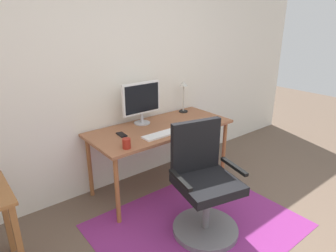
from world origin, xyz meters
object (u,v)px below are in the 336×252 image
monitor (141,100)px  office_chair (204,190)px  computer_mouse (185,126)px  desk_lamp (184,91)px  desk (161,132)px  keyboard (162,134)px  cell_phone (122,135)px  coffee_cup (127,143)px

monitor → office_chair: (-0.07, -1.06, -0.59)m
computer_mouse → office_chair: bearing=-118.9°
desk_lamp → office_chair: 1.44m
computer_mouse → monitor: bearing=126.1°
desk → desk_lamp: bearing=24.5°
keyboard → cell_phone: 0.41m
desk → coffee_cup: size_ratio=17.04×
keyboard → cell_phone: bearing=141.5°
monitor → computer_mouse: monitor is taller
coffee_cup → office_chair: size_ratio=0.09×
keyboard → cell_phone: size_ratio=3.07×
desk → office_chair: bearing=-101.5°
desk → desk_lamp: 0.69m
desk → monitor: (-0.10, 0.21, 0.34)m
keyboard → office_chair: office_chair is taller
monitor → coffee_cup: monitor is taller
keyboard → desk_lamp: size_ratio=1.09×
office_chair → desk_lamp: bearing=70.1°
desk → cell_phone: 0.47m
office_chair → computer_mouse: bearing=74.4°
computer_mouse → office_chair: 0.82m
coffee_cup → computer_mouse: bearing=5.2°
monitor → cell_phone: monitor is taller
keyboard → office_chair: bearing=-92.8°
office_chair → desk: bearing=91.8°
coffee_cup → cell_phone: 0.34m
keyboard → desk_lamp: desk_lamp is taller
keyboard → computer_mouse: 0.33m
desk_lamp → keyboard: bearing=-146.4°
monitor → keyboard: 0.50m
monitor → office_chair: 1.21m
desk → keyboard: keyboard is taller
desk_lamp → computer_mouse: bearing=-129.1°
monitor → keyboard: (-0.04, -0.42, -0.26)m
coffee_cup → office_chair: office_chair is taller
desk → cell_phone: size_ratio=11.31×
desk → computer_mouse: (0.19, -0.19, 0.08)m
computer_mouse → cell_phone: 0.70m
cell_phone → monitor: bearing=29.6°
monitor → office_chair: monitor is taller
coffee_cup → cell_phone: size_ratio=0.66×
keyboard → cell_phone: keyboard is taller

